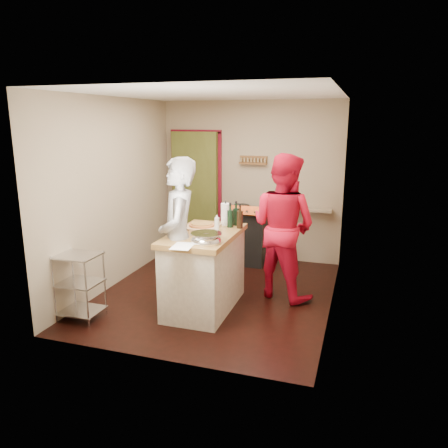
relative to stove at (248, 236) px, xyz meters
The scene contains 10 objects.
floor 1.49m from the stove, 91.94° to the right, with size 3.50×3.50×0.00m, color black.
back_wall 1.03m from the stove, 152.49° to the left, with size 3.00×0.44×2.60m.
left_wall 2.27m from the stove, 137.40° to the right, with size 0.04×3.50×2.60m, color gray.
right_wall 2.20m from the stove, 44.44° to the right, with size 0.04×3.50×2.60m, color gray.
ceiling 2.59m from the stove, 91.94° to the right, with size 3.00×3.50×0.02m, color white.
stove is the anchor object (origin of this frame).
wire_shelving 2.94m from the stove, 116.85° to the right, with size 0.48×0.40×0.80m.
island 1.89m from the stove, 91.47° to the right, with size 0.77×1.41×1.28m.
person_stripe 2.24m from the stove, 96.91° to the right, with size 0.69×0.45×1.89m, color #9D9DA1.
person_red 1.51m from the stove, 56.57° to the right, with size 0.92×0.72×1.89m, color red.
Camera 1 is at (1.79, -5.23, 2.30)m, focal length 35.00 mm.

